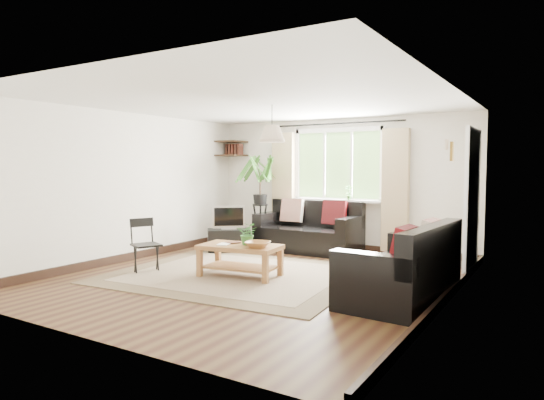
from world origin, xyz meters
The scene contains 24 objects.
floor centered at (0.00, 0.00, 0.00)m, with size 5.50×5.50×0.00m, color #321910.
ceiling centered at (0.00, 0.00, 2.40)m, with size 5.50×5.50×0.00m, color white.
wall_back centered at (0.00, 2.75, 1.20)m, with size 5.00×0.02×2.40m, color silver.
wall_front centered at (0.00, -2.75, 1.20)m, with size 5.00×0.02×2.40m, color silver.
wall_left centered at (-2.50, 0.00, 1.20)m, with size 0.02×5.50×2.40m, color silver.
wall_right centered at (2.50, 0.00, 1.20)m, with size 0.02×5.50×2.40m, color silver.
rug centered at (-0.34, 0.03, 0.01)m, with size 3.38×2.89×0.02m, color #BBAB91.
window centered at (0.00, 2.71, 1.55)m, with size 2.50×0.16×2.16m, color white, non-canonical shape.
door centered at (2.47, 1.70, 1.00)m, with size 0.06×0.96×2.06m, color silver.
corner_shelf centered at (-2.25, 2.50, 1.89)m, with size 0.50×0.50×0.34m, color black, non-canonical shape.
pendant_lamp centered at (0.00, 0.40, 2.05)m, with size 0.36×0.36×0.54m, color beige, non-canonical shape.
wall_sconce centered at (2.43, 0.30, 1.74)m, with size 0.12×0.12×0.28m, color beige, non-canonical shape.
sofa_back centered at (-0.36, 2.23, 0.43)m, with size 1.82×0.91×0.86m, color black, non-canonical shape.
sofa_right centered at (1.99, -0.02, 0.42)m, with size 0.89×1.79×0.84m, color black, non-canonical shape.
coffee_table centered at (-0.23, -0.07, 0.22)m, with size 1.10×0.60×0.45m, color brown, non-canonical shape.
table_plant centered at (-0.14, -0.01, 0.61)m, with size 0.28×0.24×0.31m, color #32722D.
bowl centered at (0.10, -0.13, 0.49)m, with size 0.33×0.33×0.08m, color #A46D38.
book_a centered at (-0.50, -0.20, 0.46)m, with size 0.15×0.21×0.02m, color white.
book_b centered at (-0.46, 0.02, 0.46)m, with size 0.15×0.20×0.02m, color #4F2C1F.
tv_stand centered at (-1.57, 1.47, 0.20)m, with size 0.75×0.42×0.40m, color black.
tv centered at (-1.57, 1.47, 0.63)m, with size 0.58×0.19×0.44m, color #A5A5AA, non-canonical shape.
palm_stand centered at (-1.40, 2.26, 0.88)m, with size 0.68×0.68×1.75m, color black, non-canonical shape.
folding_chair centered at (-1.55, -0.54, 0.39)m, with size 0.40×0.40×0.77m, color black, non-canonical shape.
sill_plant centered at (0.25, 2.63, 1.06)m, with size 0.14×0.10×0.27m, color #2D6023.
Camera 1 is at (3.60, -5.48, 1.53)m, focal length 32.00 mm.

